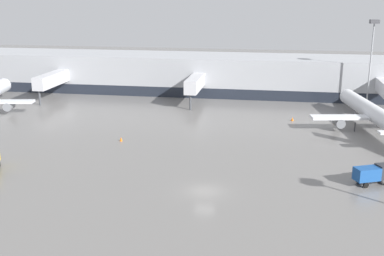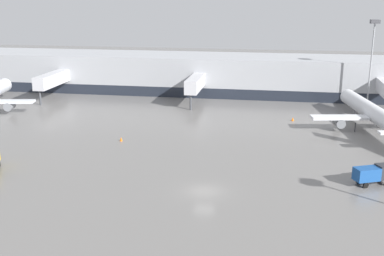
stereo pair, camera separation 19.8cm
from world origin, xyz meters
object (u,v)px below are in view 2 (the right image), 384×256
(service_truck_2, at_px, (374,173))
(apron_light_mast_1, at_px, (373,39))
(traffic_cone_0, at_px, (293,119))
(traffic_cone_1, at_px, (334,120))
(traffic_cone_2, at_px, (121,139))
(parked_jet_2, at_px, (375,114))

(service_truck_2, bearing_deg, apron_light_mast_1, 57.23)
(traffic_cone_0, relative_size, traffic_cone_1, 0.99)
(traffic_cone_2, xyz_separation_m, apron_light_mast_1, (44.08, 32.12, 14.16))
(traffic_cone_1, bearing_deg, traffic_cone_0, -177.05)
(traffic_cone_0, xyz_separation_m, traffic_cone_1, (7.69, 0.40, 0.00))
(traffic_cone_2, bearing_deg, traffic_cone_1, 27.46)
(service_truck_2, distance_m, traffic_cone_2, 39.41)
(apron_light_mast_1, bearing_deg, service_truck_2, -98.60)
(parked_jet_2, height_order, service_truck_2, parked_jet_2)
(traffic_cone_2, bearing_deg, apron_light_mast_1, 36.08)
(parked_jet_2, distance_m, apron_light_mast_1, 21.68)
(traffic_cone_0, bearing_deg, traffic_cone_2, -147.08)
(traffic_cone_0, distance_m, traffic_cone_1, 7.70)
(traffic_cone_2, bearing_deg, parked_jet_2, 18.21)
(service_truck_2, height_order, traffic_cone_2, service_truck_2)
(traffic_cone_2, bearing_deg, service_truck_2, -18.68)
(parked_jet_2, xyz_separation_m, traffic_cone_0, (-13.98, 4.39, -2.58))
(service_truck_2, height_order, traffic_cone_0, service_truck_2)
(parked_jet_2, bearing_deg, apron_light_mast_1, -15.98)
(parked_jet_2, xyz_separation_m, service_truck_2, (-4.89, -26.51, -1.39))
(traffic_cone_0, bearing_deg, apron_light_mast_1, 41.14)
(traffic_cone_1, bearing_deg, parked_jet_2, -37.29)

